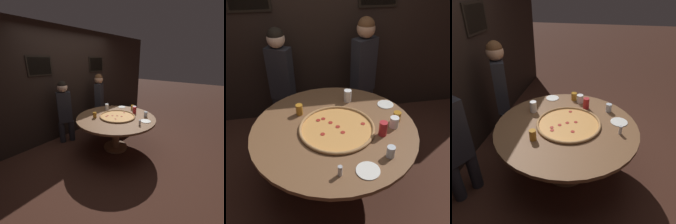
{
  "view_description": "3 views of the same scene",
  "coord_description": "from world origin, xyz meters",
  "views": [
    {
      "loc": [
        -2.28,
        -1.84,
        1.86
      ],
      "look_at": [
        -0.11,
        0.01,
        0.87
      ],
      "focal_mm": 24.0,
      "sensor_mm": 36.0,
      "label": 1
    },
    {
      "loc": [
        -0.29,
        -1.91,
        2.27
      ],
      "look_at": [
        0.05,
        0.06,
        0.88
      ],
      "focal_mm": 40.0,
      "sensor_mm": 36.0,
      "label": 2
    },
    {
      "loc": [
        -2.04,
        -0.37,
        2.16
      ],
      "look_at": [
        -0.03,
        0.02,
        0.94
      ],
      "focal_mm": 35.0,
      "sensor_mm": 36.0,
      "label": 3
    }
  ],
  "objects": [
    {
      "name": "drink_cup_far_right",
      "position": [
        0.41,
        -0.47,
        0.79
      ],
      "size": [
        0.07,
        0.07,
        0.11
      ],
      "primitive_type": "cylinder",
      "color": "silver",
      "rests_on": "dining_table"
    },
    {
      "name": "diner_side_right",
      "position": [
        -0.52,
        1.08,
        0.82
      ],
      "size": [
        0.38,
        0.28,
        1.44
      ],
      "rotation": [
        0.0,
        0.0,
        2.69
      ],
      "color": "#232328",
      "rests_on": "ground_plane"
    },
    {
      "name": "white_plate_far_back",
      "position": [
        0.64,
        0.32,
        0.74
      ],
      "size": [
        0.18,
        0.18,
        0.01
      ],
      "primitive_type": "cylinder",
      "color": "white",
      "rests_on": "dining_table"
    },
    {
      "name": "drink_cup_centre_back",
      "position": [
        0.23,
        0.46,
        0.81
      ],
      "size": [
        0.08,
        0.08,
        0.14
      ],
      "primitive_type": "cylinder",
      "color": "white",
      "rests_on": "dining_table"
    },
    {
      "name": "drink_cup_near_left",
      "position": [
        0.44,
        -0.18,
        0.81
      ],
      "size": [
        0.08,
        0.08,
        0.15
      ],
      "primitive_type": "cylinder",
      "color": "#B22328",
      "rests_on": "dining_table"
    },
    {
      "name": "giant_pizza",
      "position": [
        0.02,
        -0.02,
        0.75
      ],
      "size": [
        0.75,
        0.75,
        0.03
      ],
      "color": "#E0994C",
      "rests_on": "dining_table"
    },
    {
      "name": "white_plate_left_side",
      "position": [
        0.18,
        -0.6,
        0.74
      ],
      "size": [
        0.2,
        0.2,
        0.01
      ],
      "primitive_type": "cylinder",
      "color": "white",
      "rests_on": "dining_table"
    },
    {
      "name": "diner_side_left",
      "position": [
        0.57,
        1.05,
        0.86
      ],
      "size": [
        0.4,
        0.3,
        1.52
      ],
      "rotation": [
        0.0,
        0.0,
        -2.65
      ],
      "color": "#232328",
      "rests_on": "ground_plane"
    },
    {
      "name": "drink_cup_front_edge",
      "position": [
        0.59,
        -0.08,
        0.8
      ],
      "size": [
        0.09,
        0.09,
        0.11
      ],
      "primitive_type": "cylinder",
      "color": "white",
      "rests_on": "dining_table"
    },
    {
      "name": "drink_cup_by_shaker",
      "position": [
        0.65,
        0.01,
        0.79
      ],
      "size": [
        0.08,
        0.08,
        0.1
      ],
      "primitive_type": "cylinder",
      "color": "#BC7A23",
      "rests_on": "dining_table"
    },
    {
      "name": "ground_plane",
      "position": [
        0.0,
        0.0,
        0.0
      ],
      "size": [
        24.0,
        24.0,
        0.0
      ],
      "primitive_type": "plane",
      "color": "#422319"
    },
    {
      "name": "condiment_shaker",
      "position": [
        -0.05,
        -0.6,
        0.79
      ],
      "size": [
        0.04,
        0.04,
        0.1
      ],
      "color": "silver",
      "rests_on": "dining_table"
    },
    {
      "name": "drink_cup_beside_pizza",
      "position": [
        -0.32,
        0.29,
        0.8
      ],
      "size": [
        0.07,
        0.07,
        0.12
      ],
      "primitive_type": "cylinder",
      "color": "#BC7A23",
      "rests_on": "dining_table"
    },
    {
      "name": "dining_table",
      "position": [
        0.0,
        0.0,
        0.62
      ],
      "size": [
        1.64,
        1.64,
        0.74
      ],
      "color": "brown",
      "rests_on": "ground_plane"
    }
  ]
}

